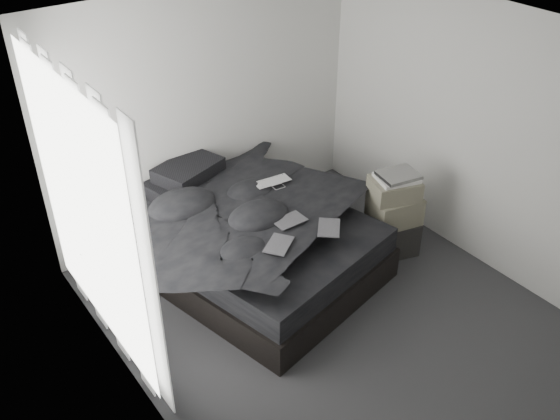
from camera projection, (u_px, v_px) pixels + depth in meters
floor at (331, 315)px, 5.81m from camera, size 3.60×4.20×0.01m
ceiling at (347, 41)px, 4.38m from camera, size 3.60×4.20×0.01m
wall_back at (206, 111)px, 6.51m from camera, size 3.60×0.01×2.60m
wall_left at (135, 281)px, 4.20m from camera, size 0.01×4.20×2.60m
wall_right at (480, 138)px, 5.98m from camera, size 0.01×4.20×2.60m
window_left at (86, 214)px, 4.79m from camera, size 0.02×2.00×2.30m
curtain_left at (94, 220)px, 4.86m from camera, size 0.06×2.12×2.48m
bed at (251, 255)px, 6.31m from camera, size 2.25×2.69×0.32m
mattress at (250, 232)px, 6.15m from camera, size 2.17×2.61×0.25m
duvet at (254, 212)px, 5.97m from camera, size 2.14×2.35×0.28m
pillow_lower at (182, 185)px, 6.51m from camera, size 0.80×0.62×0.16m
pillow_upper at (188, 170)px, 6.46m from camera, size 0.78×0.65×0.15m
laptop at (275, 177)px, 6.22m from camera, size 0.40×0.28×0.03m
comic_a at (279, 236)px, 5.40m from camera, size 0.36×0.33×0.01m
comic_b at (290, 212)px, 5.70m from camera, size 0.30×0.20×0.01m
comic_c at (329, 219)px, 5.60m from camera, size 0.35×0.35×0.01m
side_stand at (156, 261)px, 6.01m from camera, size 0.38×0.38×0.60m
papers at (154, 235)px, 5.84m from camera, size 0.28×0.24×0.01m
floor_books at (128, 308)px, 5.77m from camera, size 0.21×0.25×0.15m
box_lower at (390, 236)px, 6.55m from camera, size 0.61×0.54×0.38m
box_mid at (395, 209)px, 6.36m from camera, size 0.55×0.48×0.29m
box_upper at (394, 188)px, 6.22m from camera, size 0.56×0.50×0.20m
art_book_white at (397, 178)px, 6.16m from camera, size 0.47×0.41×0.04m
art_book_snake at (399, 175)px, 6.13m from camera, size 0.43×0.37×0.04m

